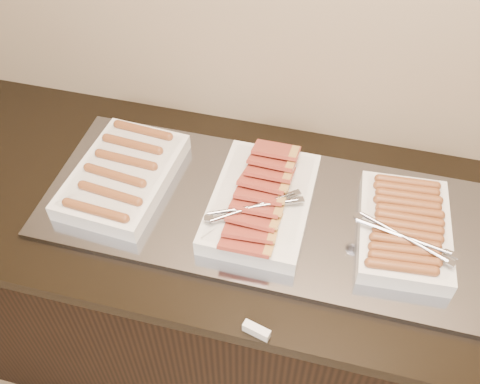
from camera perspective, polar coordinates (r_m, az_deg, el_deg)
name	(u,v)px	position (r m, az deg, el deg)	size (l,w,h in m)	color
counter	(253,295)	(1.86, 1.39, -10.95)	(2.06, 0.76, 0.90)	black
warming_tray	(259,210)	(1.49, 2.04, -1.93)	(1.20, 0.50, 0.02)	gray
dish_left	(123,175)	(1.56, -12.35, 1.83)	(0.28, 0.40, 0.07)	white
dish_center	(261,201)	(1.45, 2.25, -0.97)	(0.27, 0.41, 0.09)	white
dish_right	(404,228)	(1.45, 17.13, -3.74)	(0.27, 0.36, 0.08)	white
label_holder	(257,331)	(1.28, 1.77, -14.55)	(0.07, 0.02, 0.03)	white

